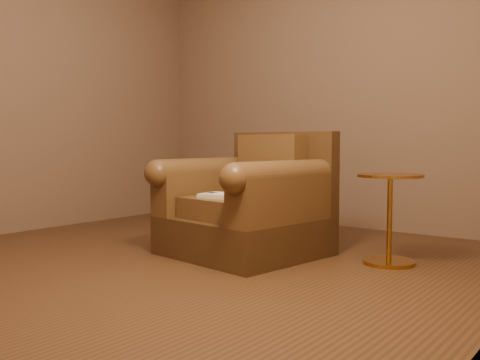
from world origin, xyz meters
The scene contains 6 objects.
floor centered at (0.00, 0.00, 0.00)m, with size 4.00×4.00×0.00m, color #4F301B.
room centered at (0.00, 0.00, 1.71)m, with size 4.02×4.02×2.71m.
armchair centered at (0.21, 0.42, 0.34)m, with size 1.11×1.07×0.89m.
teddy_bear centered at (0.19, 0.51, 0.51)m, with size 0.17×0.20×0.24m.
guidebook centered at (0.19, 0.21, 0.44)m, with size 0.39×0.25×0.03m.
side_table centered at (1.15, 0.72, 0.32)m, with size 0.43×0.43×0.60m.
Camera 1 is at (2.49, -2.67, 0.81)m, focal length 40.00 mm.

